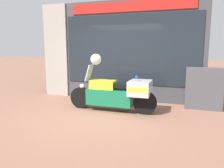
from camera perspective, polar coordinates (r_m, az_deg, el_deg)
The scene contains 6 objects.
ground_plane at distance 5.76m, azimuth -4.28°, elevation -8.01°, with size 60.00×60.00×0.00m, color #8E604C.
shop_building at distance 7.50m, azimuth -1.15°, elevation 8.63°, with size 5.50×0.55×3.22m.
window_display at distance 7.41m, azimuth 4.57°, elevation -0.42°, with size 4.15×0.30×1.90m.
paramedic_motorcycle at distance 5.92m, azimuth 1.50°, elevation -2.35°, with size 2.47×0.67×1.26m.
utility_cabinet at distance 6.71m, azimuth 22.84°, elevation -1.07°, with size 0.99×0.41×1.17m, color #4C4C51.
white_helmet at distance 6.02m, azimuth -4.23°, elevation 6.44°, with size 0.30×0.30×0.30m, color white.
Camera 1 is at (2.19, -5.04, 1.73)m, focal length 35.00 mm.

